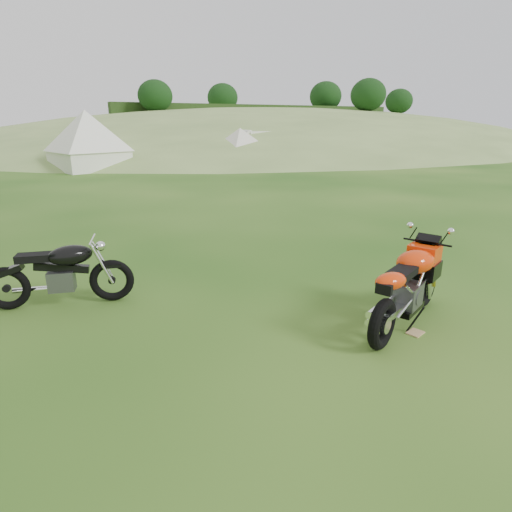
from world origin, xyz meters
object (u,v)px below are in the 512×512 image
sport_motorcycle (409,281)px  caravan (265,145)px  tent_left (88,143)px  vintage_moto_a (59,271)px  plywood_board (415,333)px  tent_right (240,145)px

sport_motorcycle → caravan: 24.68m
tent_left → caravan: (11.40, 0.15, -0.48)m
vintage_moto_a → caravan: size_ratio=0.48×
tent_left → sport_motorcycle: bearing=-103.4°
plywood_board → caravan: size_ratio=0.05×
sport_motorcycle → vintage_moto_a: size_ratio=1.04×
tent_left → tent_right: bearing=-24.7°
tent_left → tent_right: 8.72m
sport_motorcycle → vintage_moto_a: 4.98m
sport_motorcycle → tent_right: (8.21, 20.36, 0.54)m
tent_right → tent_left: bearing=161.4°
vintage_moto_a → tent_right: tent_right is taller
sport_motorcycle → tent_right: size_ratio=0.79×
plywood_board → caravan: caravan is taller
plywood_board → tent_left: (-0.29, 22.18, 1.46)m
vintage_moto_a → sport_motorcycle: bearing=-20.5°
tent_right → caravan: (2.83, 1.71, -0.18)m
plywood_board → sport_motorcycle: bearing=74.7°
caravan → plywood_board: bearing=-119.8°
tent_left → plywood_board: bearing=-103.6°
tent_left → tent_right: (8.58, -1.56, -0.30)m
tent_left → tent_right: size_ratio=1.25×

